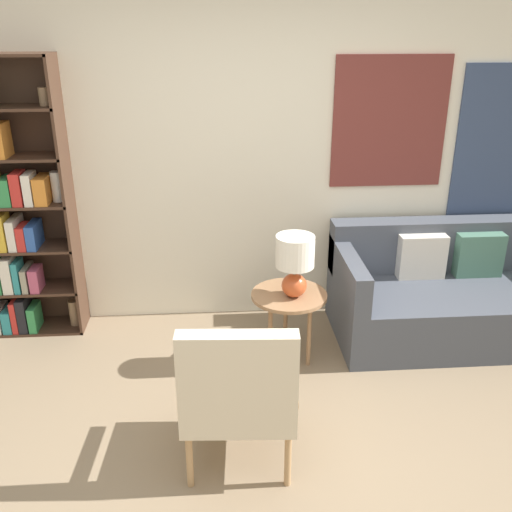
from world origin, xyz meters
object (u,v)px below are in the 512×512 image
(bookshelf, at_px, (12,212))
(couch, at_px, (452,295))
(table_lamp, at_px, (295,260))
(armchair, at_px, (238,389))
(side_table, at_px, (289,301))

(bookshelf, xyz_separation_m, couch, (3.25, -0.27, -0.65))
(couch, height_order, table_lamp, table_lamp)
(armchair, bearing_deg, side_table, 69.05)
(bookshelf, bearing_deg, couch, -4.81)
(armchair, xyz_separation_m, side_table, (0.39, 1.03, -0.04))
(armchair, height_order, side_table, armchair)
(table_lamp, bearing_deg, couch, 15.60)
(side_table, bearing_deg, table_lamp, -56.29)
(side_table, bearing_deg, bookshelf, 163.19)
(side_table, relative_size, table_lamp, 1.21)
(couch, bearing_deg, armchair, -141.53)
(bookshelf, distance_m, table_lamp, 2.08)
(armchair, bearing_deg, couch, 38.47)
(bookshelf, bearing_deg, table_lamp, -17.64)
(armchair, distance_m, side_table, 1.10)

